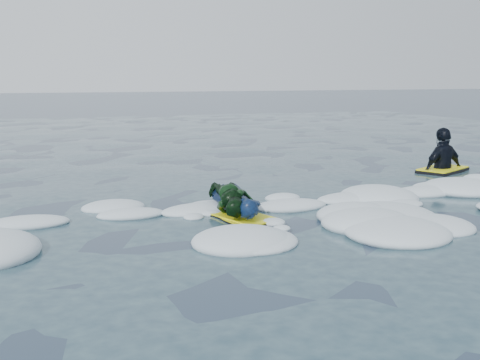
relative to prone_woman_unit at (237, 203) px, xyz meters
name	(u,v)px	position (x,y,z in m)	size (l,w,h in m)	color
ground	(247,239)	(-0.23, -1.07, -0.20)	(120.00, 120.00, 0.00)	#162635
foam_band	(221,219)	(-0.23, -0.04, -0.20)	(12.00, 3.10, 0.30)	white
prone_woman_unit	(237,203)	(0.00, 0.00, 0.00)	(0.87, 1.57, 0.38)	black
prone_child_unit	(233,201)	(-0.07, -0.05, 0.04)	(0.80, 1.27, 0.46)	black
waiting_rider_unit	(442,171)	(5.01, 2.31, -0.18)	(1.32, 1.11, 1.73)	black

